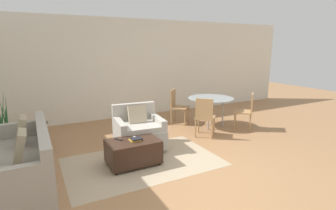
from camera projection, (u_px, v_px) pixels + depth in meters
The scene contains 15 objects.
ground_plane at pixel (195, 175), 4.14m from camera, with size 20.00×20.00×0.00m, color #A3754C.
wall_back at pixel (117, 69), 7.25m from camera, with size 12.00×0.06×2.75m.
area_rug at pixel (143, 162), 4.63m from camera, with size 2.64×1.67×0.01m.
couch at pixel (21, 164), 3.85m from camera, with size 0.90×2.09×0.91m.
armchair at pixel (139, 131), 5.19m from camera, with size 0.96×0.93×0.86m.
ottoman at pixel (133, 151), 4.49m from camera, with size 0.87×0.58×0.43m.
book_stack at pixel (136, 139), 4.43m from camera, with size 0.20×0.17×0.04m.
tv_remote_primary at pixel (136, 137), 4.58m from camera, with size 0.07×0.14×0.01m.
tv_remote_secondary at pixel (118, 139), 4.47m from camera, with size 0.12×0.16×0.01m.
potted_plant at pixel (6, 138), 4.92m from camera, with size 0.34×0.34×1.22m.
side_table at pixel (37, 131), 5.08m from camera, with size 0.42×0.42×0.54m.
dining_table at pixel (211, 101), 6.57m from camera, with size 1.14×1.14×0.73m.
dining_chair_near_left at pixel (205, 115), 5.77m from camera, with size 0.59×0.59×0.90m.
dining_chair_near_right at pixel (247, 109), 6.34m from camera, with size 0.59×0.59×0.90m.
dining_chair_far_left at pixel (177, 104), 6.85m from camera, with size 0.59×0.59×0.90m.
Camera 1 is at (-2.16, -3.16, 1.99)m, focal length 28.00 mm.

